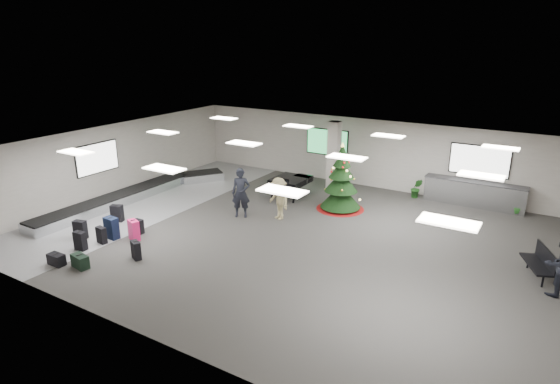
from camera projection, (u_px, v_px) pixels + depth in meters
The scene contains 22 objects.
ground at pixel (292, 235), 16.81m from camera, with size 18.00×18.00×0.00m, color #353330.
room_envelope at pixel (292, 167), 16.81m from camera, with size 18.02×14.02×3.21m.
baggage_carousel at pixel (136, 194), 20.53m from camera, with size 2.28×9.71×0.43m.
service_counter at pixel (474, 193), 19.58m from camera, with size 4.05×0.65×1.08m.
suitcase_0 at pixel (80, 241), 15.56m from camera, with size 0.43×0.26×0.66m.
suitcase_1 at pixel (101, 235), 16.07m from camera, with size 0.40×0.25×0.61m.
pink_suitcase at pixel (134, 230), 16.33m from camera, with size 0.52×0.40×0.74m.
suitcase_3 at pixel (139, 226), 16.89m from camera, with size 0.36×0.20×0.55m.
navy_suitcase at pixel (112, 228), 16.42m from camera, with size 0.53×0.33×0.80m.
suitcase_5 at pixel (80, 230), 16.42m from camera, with size 0.49×0.34×0.69m.
green_duffel at pixel (80, 261), 14.39m from camera, with size 0.66×0.40×0.43m.
suitcase_7 at pixel (136, 250), 14.93m from camera, with size 0.46×0.37×0.61m.
suitcase_8 at pixel (117, 213), 17.97m from camera, with size 0.51×0.41×0.68m.
black_duffel at pixel (56, 259), 14.56m from camera, with size 0.56×0.32×0.38m.
christmas_tree at pixel (341, 187), 19.09m from camera, with size 1.98×1.98×2.82m.
grand_piano at pixel (289, 181), 20.62m from camera, with size 1.40×1.79×1.02m.
bench at pixel (541, 262), 13.65m from camera, with size 1.04×1.54×0.93m.
traveler_a at pixel (241, 193), 18.26m from camera, with size 0.72×0.47×1.97m, color black.
traveler_b at pixel (279, 199), 18.08m from camera, with size 1.08×0.62×1.67m, color #988B5E.
traveler_bench at pixel (560, 264), 12.64m from camera, with size 0.91×0.71×1.87m, color black.
potted_plant_left at pixel (416, 188), 20.60m from camera, with size 0.49×0.39×0.88m, color #123915.
potted_plant_right at pixel (518, 206), 18.68m from camera, with size 0.42×0.42×0.75m, color #123915.
Camera 1 is at (7.65, -13.45, 6.75)m, focal length 30.00 mm.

